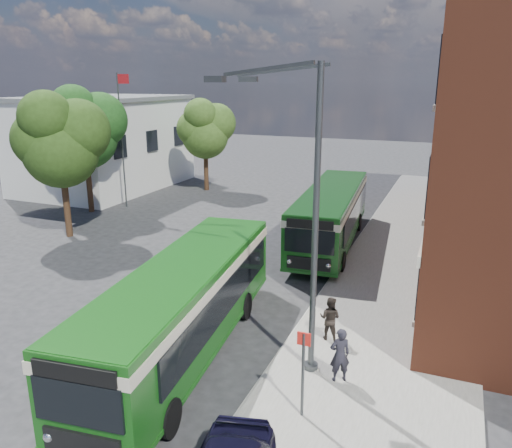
% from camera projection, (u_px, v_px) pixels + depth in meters
% --- Properties ---
extents(ground, '(120.00, 120.00, 0.00)m').
position_uv_depth(ground, '(192.00, 315.00, 18.78)').
color(ground, '#27272A').
rests_on(ground, ground).
extents(pavement, '(6.00, 48.00, 0.15)m').
position_uv_depth(pavement, '(407.00, 268.00, 23.33)').
color(pavement, gray).
rests_on(pavement, ground).
extents(kerb_line, '(0.12, 48.00, 0.01)m').
position_uv_depth(kerb_line, '(343.00, 261.00, 24.46)').
color(kerb_line, beige).
rests_on(kerb_line, ground).
extents(white_building, '(9.40, 13.40, 7.30)m').
position_uv_depth(white_building, '(105.00, 143.00, 40.31)').
color(white_building, silver).
rests_on(white_building, ground).
extents(flagpole, '(0.95, 0.10, 9.00)m').
position_uv_depth(flagpole, '(122.00, 136.00, 33.50)').
color(flagpole, '#393C3E').
rests_on(flagpole, ground).
extents(street_lamp, '(2.96, 2.38, 9.00)m').
position_uv_depth(street_lamp, '(303.00, 219.00, 13.92)').
color(street_lamp, '#393C3E').
rests_on(street_lamp, ground).
extents(bus_stop_sign, '(0.35, 0.08, 2.52)m').
position_uv_depth(bus_stop_sign, '(303.00, 369.00, 12.60)').
color(bus_stop_sign, '#393C3E').
rests_on(bus_stop_sign, ground).
extents(bus_front, '(3.88, 11.52, 3.02)m').
position_uv_depth(bus_front, '(184.00, 301.00, 15.73)').
color(bus_front, '#144F13').
rests_on(bus_front, ground).
extents(bus_rear, '(3.55, 11.95, 3.02)m').
position_uv_depth(bus_rear, '(331.00, 211.00, 26.49)').
color(bus_rear, '#165216').
rests_on(bus_rear, ground).
extents(pedestrian_a, '(0.72, 0.65, 1.64)m').
position_uv_depth(pedestrian_a, '(340.00, 355.00, 14.25)').
color(pedestrian_a, black).
rests_on(pedestrian_a, pavement).
extents(pedestrian_b, '(0.78, 0.63, 1.51)m').
position_uv_depth(pedestrian_b, '(330.00, 318.00, 16.58)').
color(pedestrian_b, black).
rests_on(pedestrian_b, pavement).
extents(tree_left, '(4.78, 4.54, 8.07)m').
position_uv_depth(tree_left, '(60.00, 139.00, 26.74)').
color(tree_left, '#352113').
rests_on(tree_left, ground).
extents(tree_mid, '(4.92, 4.67, 8.30)m').
position_uv_depth(tree_mid, '(84.00, 127.00, 31.97)').
color(tree_mid, '#352113').
rests_on(tree_mid, ground).
extents(tree_right, '(4.29, 4.08, 7.24)m').
position_uv_depth(tree_right, '(205.00, 128.00, 38.79)').
color(tree_right, '#352113').
rests_on(tree_right, ground).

